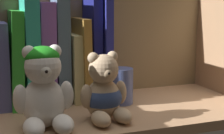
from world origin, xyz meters
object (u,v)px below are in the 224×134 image
book_8 (60,47)px  book_11 (91,47)px  book_6 (29,52)px  book_10 (82,59)px  book_12 (100,46)px  teddy_bear_smaller (104,94)px  pillar_candle (121,86)px  book_5 (15,58)px  book_4 (0,65)px  teddy_bear_larger (44,90)px  book_9 (72,67)px  book_7 (45,53)px

book_8 → book_11: 7.29cm
book_6 → book_10: bearing=0.0°
book_6 → book_12: size_ratio=0.95×
book_8 → book_12: size_ratio=1.02×
book_10 → book_12: (4.53, 0.00, 2.73)cm
book_10 → teddy_bear_smaller: book_10 is taller
book_8 → pillar_candle: (11.81, -7.54, -8.31)cm
book_5 → teddy_bear_smaller: 22.78cm
book_4 → book_8: (12.94, 0.00, 3.27)cm
book_12 → teddy_bear_larger: 24.56cm
book_12 → teddy_bear_larger: bearing=-132.8°
book_9 → teddy_bear_larger: bearing=-118.4°
teddy_bear_smaller → book_10: bearing=88.8°
book_9 → book_10: (2.25, 0.00, 1.75)cm
book_11 → book_7: bearing=180.0°
book_8 → teddy_bear_larger: (-6.78, -17.66, -5.20)cm
teddy_bear_larger → book_7: bearing=79.0°
book_9 → book_12: bearing=0.0°
book_5 → book_12: bearing=0.0°
book_11 → teddy_bear_smaller: size_ratio=1.83×
book_6 → teddy_bear_larger: (0.01, -17.66, -4.34)cm
book_4 → teddy_bear_larger: size_ratio=1.21×
book_6 → pillar_candle: book_6 is taller
book_8 → book_12: bearing=0.0°
book_4 → book_12: 22.70cm
book_8 → book_10: size_ratio=1.32×
book_5 → book_12: 19.48cm
teddy_bear_smaller → pillar_candle: 11.75cm
book_10 → book_11: bearing=0.0°
book_8 → book_11: bearing=0.0°
teddy_bear_smaller → pillar_candle: size_ratio=1.66×
book_6 → book_7: book_6 is taller
book_5 → book_8: size_ratio=0.83×
book_10 → teddy_bear_larger: bearing=-123.7°
book_5 → book_7: 6.55cm
book_7 → book_10: book_7 is taller
book_6 → book_7: bearing=0.0°
pillar_candle → book_8: bearing=147.4°
book_8 → teddy_bear_larger: 19.62cm
book_6 → book_9: size_ratio=1.51×
book_9 → teddy_bear_larger: size_ratio=1.01×
book_12 → teddy_bear_smaller: (-4.88, -16.80, -6.88)cm
book_11 → pillar_candle: 11.89cm
book_9 → book_12: size_ratio=0.63×
book_7 → book_8: size_ratio=0.90×
book_9 → pillar_candle: size_ratio=1.91×
book_10 → book_8: bearing=180.0°
book_7 → book_9: (6.13, 0.00, -3.52)cm
book_7 → teddy_bear_larger: size_ratio=1.49×
book_6 → teddy_bear_smaller: size_ratio=1.74×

